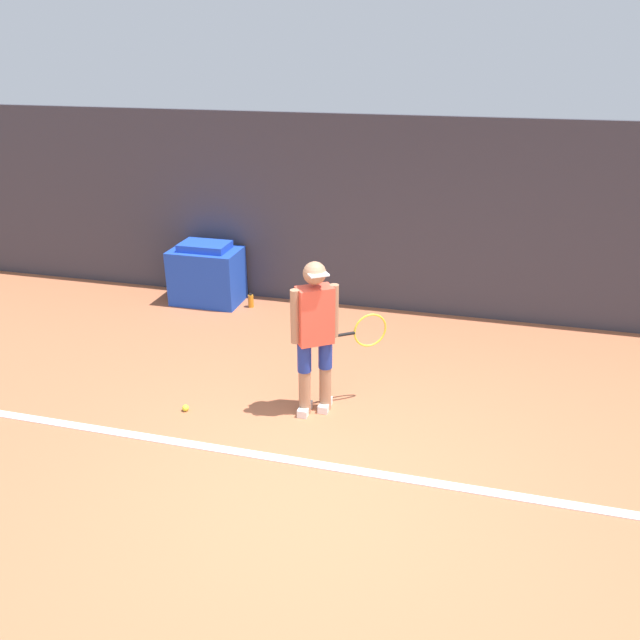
{
  "coord_description": "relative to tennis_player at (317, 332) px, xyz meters",
  "views": [
    {
      "loc": [
        1.13,
        -4.12,
        3.42
      ],
      "look_at": [
        -0.29,
        1.34,
        0.92
      ],
      "focal_mm": 35.0,
      "sensor_mm": 36.0,
      "label": 1
    }
  ],
  "objects": [
    {
      "name": "court_baseline",
      "position": [
        0.27,
        -0.88,
        -0.88
      ],
      "size": [
        21.6,
        0.1,
        0.01
      ],
      "color": "white",
      "rests_on": "ground_plane"
    },
    {
      "name": "tennis_player",
      "position": [
        0.0,
        0.0,
        0.0
      ],
      "size": [
        0.84,
        0.63,
        1.59
      ],
      "rotation": [
        0.0,
        0.0,
        0.61
      ],
      "color": "#A37556",
      "rests_on": "ground_plane"
    },
    {
      "name": "water_bottle",
      "position": [
        -1.61,
        2.41,
        -0.79
      ],
      "size": [
        0.08,
        0.08,
        0.2
      ],
      "color": "orange",
      "rests_on": "ground_plane"
    },
    {
      "name": "back_wall",
      "position": [
        0.27,
        2.88,
        0.43
      ],
      "size": [
        24.0,
        0.1,
        2.62
      ],
      "color": "#383842",
      "rests_on": "ground_plane"
    },
    {
      "name": "tennis_ball",
      "position": [
        -1.29,
        -0.35,
        -0.85
      ],
      "size": [
        0.07,
        0.07,
        0.07
      ],
      "color": "#D1E533",
      "rests_on": "ground_plane"
    },
    {
      "name": "ground_plane",
      "position": [
        0.27,
        -1.15,
        -0.88
      ],
      "size": [
        24.0,
        24.0,
        0.0
      ],
      "primitive_type": "plane",
      "color": "#B76642"
    },
    {
      "name": "covered_chair",
      "position": [
        -2.28,
        2.46,
        -0.46
      ],
      "size": [
        0.97,
        0.64,
        0.88
      ],
      "color": "blue",
      "rests_on": "ground_plane"
    }
  ]
}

